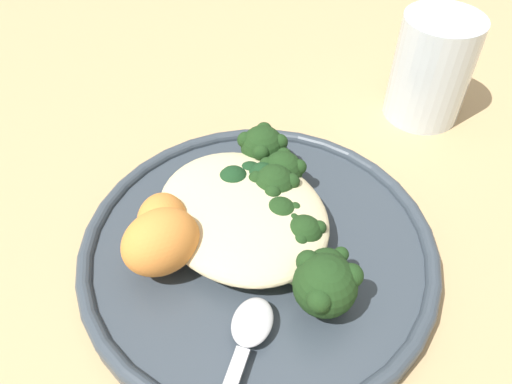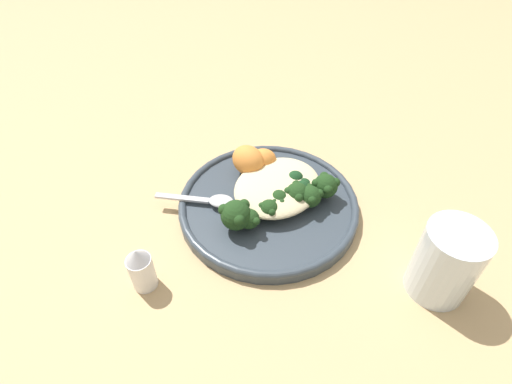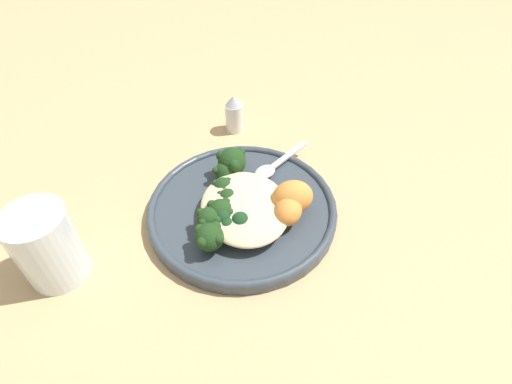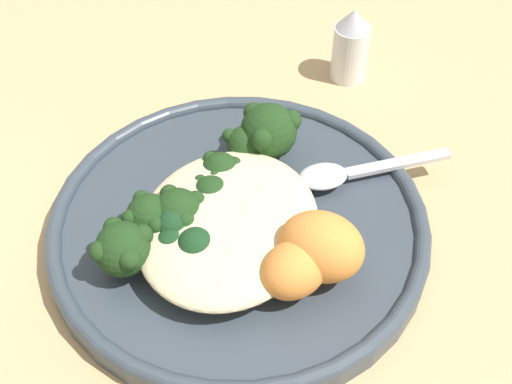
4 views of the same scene
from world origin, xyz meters
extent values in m
plane|color=tan|center=(0.00, 0.00, 0.00)|extent=(4.00, 4.00, 0.00)
cylinder|color=#38424C|center=(-0.01, -0.01, 0.01)|extent=(0.27, 0.27, 0.02)
torus|color=#38424C|center=(-0.01, -0.01, 0.02)|extent=(0.27, 0.27, 0.01)
ellipsoid|color=beige|center=(-0.03, -0.01, 0.04)|extent=(0.14, 0.12, 0.03)
ellipsoid|color=#9EBC66|center=(0.00, -0.02, 0.03)|extent=(0.11, 0.03, 0.02)
sphere|color=#1E3D19|center=(0.06, -0.01, 0.04)|extent=(0.04, 0.04, 0.04)
sphere|color=#1E3D19|center=(0.06, 0.00, 0.05)|extent=(0.02, 0.02, 0.02)
sphere|color=#1E3D19|center=(0.04, -0.01, 0.05)|extent=(0.02, 0.02, 0.02)
sphere|color=#1E3D19|center=(0.06, -0.03, 0.05)|extent=(0.02, 0.02, 0.02)
ellipsoid|color=#9EBC66|center=(0.00, -0.02, 0.03)|extent=(0.09, 0.05, 0.02)
sphere|color=#1E3D19|center=(0.04, 0.00, 0.04)|extent=(0.03, 0.03, 0.03)
sphere|color=#1E3D19|center=(0.04, 0.01, 0.04)|extent=(0.01, 0.01, 0.01)
sphere|color=#1E3D19|center=(0.04, -0.01, 0.04)|extent=(0.01, 0.01, 0.01)
ellipsoid|color=#9EBC66|center=(-0.01, -0.01, 0.03)|extent=(0.06, 0.06, 0.02)
sphere|color=#1E3D19|center=(0.01, 0.01, 0.04)|extent=(0.03, 0.03, 0.03)
sphere|color=#1E3D19|center=(0.02, 0.02, 0.04)|extent=(0.01, 0.01, 0.01)
sphere|color=#1E3D19|center=(0.00, 0.01, 0.04)|extent=(0.01, 0.01, 0.01)
sphere|color=#1E3D19|center=(0.02, 0.00, 0.04)|extent=(0.01, 0.01, 0.01)
ellipsoid|color=#9EBC66|center=(-0.03, -0.02, 0.03)|extent=(0.04, 0.06, 0.01)
sphere|color=#1E3D19|center=(-0.01, 0.01, 0.04)|extent=(0.03, 0.03, 0.03)
sphere|color=#1E3D19|center=(-0.01, 0.02, 0.04)|extent=(0.01, 0.01, 0.01)
sphere|color=#1E3D19|center=(-0.02, 0.01, 0.04)|extent=(0.01, 0.01, 0.01)
sphere|color=#1E3D19|center=(-0.01, 0.00, 0.04)|extent=(0.01, 0.01, 0.01)
ellipsoid|color=#9EBC66|center=(-0.03, -0.01, 0.03)|extent=(0.03, 0.07, 0.02)
sphere|color=#1E3D19|center=(-0.04, 0.02, 0.04)|extent=(0.03, 0.03, 0.03)
sphere|color=#1E3D19|center=(-0.03, 0.03, 0.05)|extent=(0.01, 0.01, 0.01)
sphere|color=#1E3D19|center=(-0.05, 0.03, 0.05)|extent=(0.01, 0.01, 0.01)
sphere|color=#1E3D19|center=(-0.05, 0.01, 0.05)|extent=(0.01, 0.01, 0.01)
sphere|color=#1E3D19|center=(-0.03, 0.01, 0.05)|extent=(0.01, 0.01, 0.01)
ellipsoid|color=#9EBC66|center=(-0.04, -0.01, 0.03)|extent=(0.04, 0.10, 0.02)
sphere|color=#1E3D19|center=(-0.05, 0.04, 0.04)|extent=(0.03, 0.03, 0.03)
sphere|color=#1E3D19|center=(-0.04, 0.05, 0.04)|extent=(0.01, 0.01, 0.01)
sphere|color=#1E3D19|center=(-0.06, 0.05, 0.04)|extent=(0.01, 0.01, 0.01)
sphere|color=#1E3D19|center=(-0.06, 0.03, 0.04)|extent=(0.01, 0.01, 0.01)
sphere|color=#1E3D19|center=(-0.04, 0.03, 0.04)|extent=(0.01, 0.01, 0.01)
ellipsoid|color=#9EBC66|center=(-0.05, 0.00, 0.03)|extent=(0.07, 0.10, 0.02)
sphere|color=#1E3D19|center=(-0.08, 0.04, 0.04)|extent=(0.04, 0.04, 0.04)
sphere|color=#1E3D19|center=(-0.07, 0.05, 0.05)|extent=(0.01, 0.01, 0.01)
sphere|color=#1E3D19|center=(-0.09, 0.05, 0.05)|extent=(0.01, 0.01, 0.01)
sphere|color=#1E3D19|center=(-0.09, 0.03, 0.05)|extent=(0.01, 0.01, 0.01)
sphere|color=#1E3D19|center=(-0.07, 0.03, 0.05)|extent=(0.01, 0.01, 0.01)
ellipsoid|color=orange|center=(-0.06, -0.07, 0.04)|extent=(0.06, 0.06, 0.04)
ellipsoid|color=orange|center=(-0.04, -0.08, 0.05)|extent=(0.05, 0.06, 0.05)
sphere|color=#193D1E|center=(-0.04, 0.01, 0.03)|extent=(0.03, 0.03, 0.03)
sphere|color=#193D1E|center=(-0.05, 0.02, 0.04)|extent=(0.03, 0.03, 0.03)
sphere|color=#193D1E|center=(-0.06, 0.02, 0.03)|extent=(0.03, 0.03, 0.03)
sphere|color=#193D1E|center=(-0.06, 0.00, 0.04)|extent=(0.03, 0.03, 0.03)
sphere|color=#193D1E|center=(-0.05, 0.00, 0.03)|extent=(0.03, 0.03, 0.03)
ellipsoid|color=silver|center=(0.04, -0.06, 0.03)|extent=(0.04, 0.05, 0.01)
cylinder|color=silver|center=(-0.05, 0.24, 0.05)|extent=(0.08, 0.08, 0.11)
camera|label=1|loc=(0.17, -0.16, 0.32)|focal=35.00mm
camera|label=2|loc=(0.32, 0.25, 0.45)|focal=28.00mm
camera|label=3|loc=(-0.40, 0.07, 0.44)|focal=28.00mm
camera|label=4|loc=(-0.32, -0.12, 0.40)|focal=50.00mm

